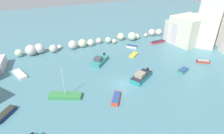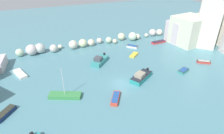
# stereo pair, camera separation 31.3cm
# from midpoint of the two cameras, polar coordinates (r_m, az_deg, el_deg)

# --- Properties ---
(cove_water) EXTENTS (160.00, 160.00, 0.00)m
(cove_water) POSITION_cam_midpoint_polar(r_m,az_deg,el_deg) (37.18, 3.34, -4.94)
(cove_water) COLOR teal
(cove_water) RESTS_ON ground
(cliff_headland_right) EXTENTS (20.97, 24.49, 17.28)m
(cliff_headland_right) POSITION_cam_midpoint_polar(r_m,az_deg,el_deg) (60.05, 27.43, 10.53)
(cliff_headland_right) COLOR beige
(cliff_headland_right) RESTS_ON ground
(rock_breakwater) EXTENTS (43.52, 3.92, 2.75)m
(rock_breakwater) POSITION_cam_midpoint_polar(r_m,az_deg,el_deg) (53.82, -6.58, 7.50)
(rock_breakwater) COLOR beige
(rock_breakwater) RESTS_ON ground
(moored_boat_0) EXTENTS (5.84, 4.68, 1.71)m
(moored_boat_0) POSITION_cam_midpoint_polar(r_m,az_deg,el_deg) (38.48, 9.04, -2.90)
(moored_boat_0) COLOR teal
(moored_boat_0) RESTS_ON cove_water
(moored_boat_1) EXTENTS (5.79, 3.85, 5.81)m
(moored_boat_1) POSITION_cam_midpoint_polar(r_m,az_deg,el_deg) (34.40, -13.76, -8.32)
(moored_boat_1) COLOR #3A8947
(moored_boat_1) RESTS_ON cove_water
(moored_boat_2) EXTENTS (3.27, 3.60, 0.70)m
(moored_boat_2) POSITION_cam_midpoint_polar(r_m,az_deg,el_deg) (34.17, -29.42, -12.16)
(moored_boat_2) COLOR navy
(moored_boat_2) RESTS_ON cove_water
(moored_boat_3) EXTENTS (5.29, 5.24, 1.81)m
(moored_boat_3) POSITION_cam_midpoint_polar(r_m,az_deg,el_deg) (44.26, -3.55, 1.99)
(moored_boat_3) COLOR teal
(moored_boat_3) RESTS_ON cove_water
(moored_boat_4) EXTENTS (3.03, 3.82, 0.62)m
(moored_boat_4) POSITION_cam_midpoint_polar(r_m,az_deg,el_deg) (32.92, 1.37, -9.39)
(moored_boat_4) COLOR #CC4130
(moored_boat_4) RESTS_ON cove_water
(moored_boat_6) EXTENTS (2.96, 4.64, 0.52)m
(moored_boat_6) POSITION_cam_midpoint_polar(r_m,az_deg,el_deg) (44.05, -25.88, -1.87)
(moored_boat_6) COLOR white
(moored_boat_6) RESTS_ON cove_water
(moored_boat_7) EXTENTS (4.47, 1.62, 0.52)m
(moored_boat_7) POSITION_cam_midpoint_polar(r_m,az_deg,el_deg) (57.57, 14.04, 7.35)
(moored_boat_7) COLOR red
(moored_boat_7) RESTS_ON cove_water
(moored_boat_8) EXTENTS (3.03, 2.53, 0.57)m
(moored_boat_8) POSITION_cam_midpoint_polar(r_m,az_deg,el_deg) (49.36, 26.15, 1.42)
(moored_boat_8) COLOR #C4392F
(moored_boat_8) RESTS_ON cove_water
(moored_boat_9) EXTENTS (2.92, 2.13, 0.57)m
(moored_boat_9) POSITION_cam_midpoint_polar(r_m,az_deg,el_deg) (43.60, 20.98, -1.02)
(moored_boat_9) COLOR teal
(moored_boat_9) RESTS_ON cove_water
(moored_boat_10) EXTENTS (3.13, 2.86, 0.39)m
(moored_boat_10) POSITION_cam_midpoint_polar(r_m,az_deg,el_deg) (48.32, 6.86, 3.68)
(moored_boat_10) COLOR yellow
(moored_boat_10) RESTS_ON cove_water
(moored_boat_11) EXTENTS (3.00, 3.13, 0.58)m
(moored_boat_11) POSITION_cam_midpoint_polar(r_m,az_deg,el_deg) (53.08, 6.33, 6.24)
(moored_boat_11) COLOR silver
(moored_boat_11) RESTS_ON cove_water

